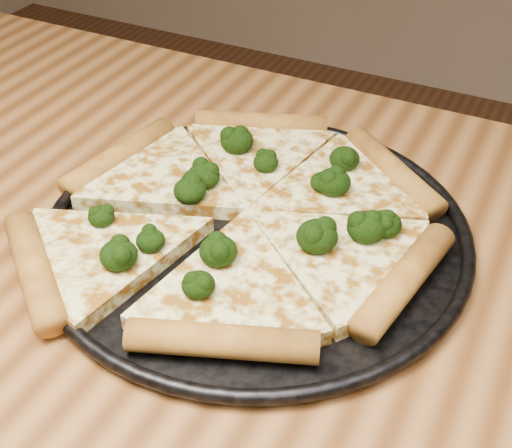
% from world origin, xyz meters
% --- Properties ---
extents(dining_table, '(1.20, 0.90, 0.75)m').
position_xyz_m(dining_table, '(0.00, 0.00, 0.66)').
color(dining_table, brown).
rests_on(dining_table, ground).
extents(pizza_pan, '(0.39, 0.39, 0.02)m').
position_xyz_m(pizza_pan, '(0.05, 0.13, 0.76)').
color(pizza_pan, black).
rests_on(pizza_pan, dining_table).
extents(pizza, '(0.38, 0.40, 0.03)m').
position_xyz_m(pizza, '(0.03, 0.14, 0.77)').
color(pizza, '#F3E895').
rests_on(pizza, pizza_pan).
extents(broccoli_florets, '(0.26, 0.26, 0.03)m').
position_xyz_m(broccoli_florets, '(0.05, 0.14, 0.78)').
color(broccoli_florets, black).
rests_on(broccoli_florets, pizza).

